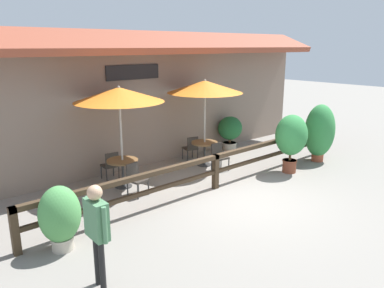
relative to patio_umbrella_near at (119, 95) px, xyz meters
name	(u,v)px	position (x,y,z in m)	size (l,w,h in m)	color
ground_plane	(244,200)	(1.84, -2.79, -2.54)	(60.00, 60.00, 0.00)	gray
building_facade	(149,98)	(1.83, 1.32, -0.38)	(14.28, 1.49, 4.23)	gray
patio_railing	(216,164)	(1.84, -1.74, -1.85)	(10.40, 0.14, 0.95)	#3D2D1E
patio_umbrella_near	(119,95)	(0.00, 0.00, 0.00)	(2.36, 2.36, 2.77)	#B7B2A8
dining_table_near	(123,165)	(0.00, 0.00, -1.92)	(0.85, 0.85, 0.78)	brown
chair_near_streetside	(136,178)	(-0.04, -0.72, -2.07)	(0.49, 0.49, 0.84)	#332D28
chair_near_wallside	(110,164)	(0.02, 0.72, -2.07)	(0.45, 0.45, 0.84)	#332D28
patio_umbrella_middle	(205,87)	(3.00, -0.02, 0.00)	(2.36, 2.36, 2.77)	#B7B2A8
dining_table_middle	(204,147)	(3.00, -0.02, -1.92)	(0.85, 0.85, 0.78)	brown
chair_middle_streetside	(219,156)	(3.01, -0.68, -2.07)	(0.46, 0.46, 0.84)	#332D28
chair_middle_wallside	(191,147)	(2.99, 0.63, -2.07)	(0.50, 0.50, 0.84)	#332D28
potted_plant_broad_leaf	(291,137)	(4.50, -2.25, -1.43)	(1.03, 0.92, 1.79)	brown
potted_plant_corner_fern	(60,216)	(-2.58, -2.11, -1.86)	(0.79, 0.71, 1.28)	#B7AD99
potted_plant_small_flowering	(320,131)	(6.21, -2.18, -1.52)	(1.05, 0.95, 1.92)	#9E4C33
potted_plant_tall_tropical	(230,130)	(5.01, 0.76, -1.79)	(0.94, 0.85, 1.25)	#B7AD99
pedestrian	(97,223)	(-2.56, -3.62, -1.42)	(0.24, 0.61, 1.74)	black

